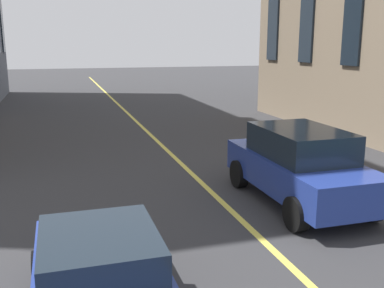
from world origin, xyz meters
The scene contains 3 objects.
lane_centre_line centered at (20.00, 0.00, 0.00)m, with size 80.00×0.16×0.01m.
car_blue_oncoming centered at (11.18, 3.37, 0.70)m, with size 4.40×1.95×1.37m.
car_blue_mid centered at (14.96, -1.81, 0.97)m, with size 4.70×2.14×1.88m.
Camera 1 is at (5.57, 3.79, 3.88)m, focal length 41.84 mm.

